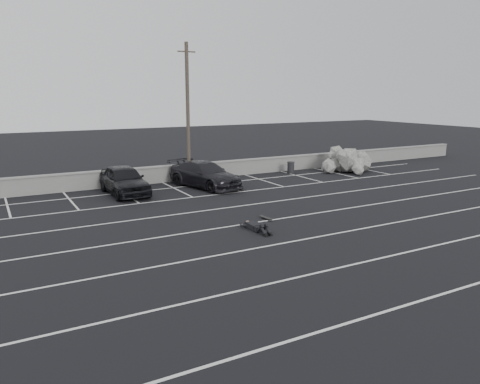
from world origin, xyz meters
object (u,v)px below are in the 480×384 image
car_left (124,180)px  trash_bin (291,168)px  utility_pole (188,113)px  riprap_pile (350,164)px  person (254,223)px  skateboard (267,218)px  car_right (205,175)px

car_left → trash_bin: size_ratio=5.81×
utility_pole → riprap_pile: 12.55m
car_left → trash_bin: bearing=4.1°
riprap_pile → person: bearing=-145.8°
trash_bin → skateboard: bearing=-130.0°
car_right → riprap_pile: size_ratio=1.13×
car_right → trash_bin: size_ratio=6.38×
utility_pole → skateboard: utility_pole is taller
car_left → utility_pole: utility_pole is taller
person → trash_bin: bearing=49.1°
utility_pole → person: bearing=-99.1°
car_left → skateboard: (4.12, -8.45, -0.75)m
utility_pole → trash_bin: (7.59, -0.40, -3.94)m
utility_pole → skateboard: size_ratio=11.93×
car_right → person: bearing=-117.4°
riprap_pile → car_left: bearing=179.2°
person → skateboard: person is taller
utility_pole → trash_bin: size_ratio=10.45×
car_right → person: car_right is taller
riprap_pile → person: size_ratio=1.97×
trash_bin → car_right: bearing=-168.5°
skateboard → car_right: bearing=77.8°
car_left → car_right: 4.85m
utility_pole → riprap_pile: size_ratio=1.85×
utility_pole → skateboard: (-0.47, -10.00, -4.29)m
riprap_pile → skateboard: bearing=-146.3°
utility_pole → skateboard: 10.89m
riprap_pile → skateboard: 14.80m
car_left → skateboard: 9.43m
trash_bin → utility_pole: bearing=177.0°
utility_pole → skateboard: bearing=-92.7°
car_right → riprap_pile: car_right is taller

